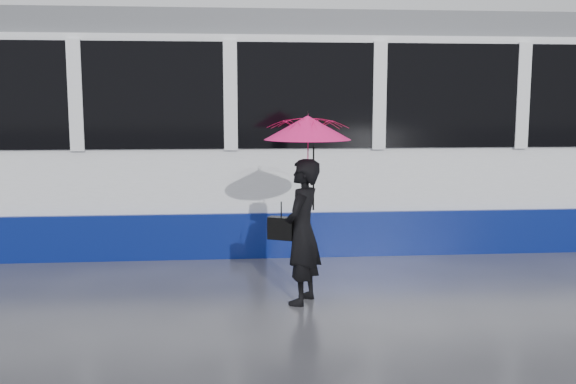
{
  "coord_description": "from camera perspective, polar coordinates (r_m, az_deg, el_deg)",
  "views": [
    {
      "loc": [
        -1.11,
        -7.32,
        2.09
      ],
      "look_at": [
        -0.5,
        -0.13,
        1.1
      ],
      "focal_mm": 40.0,
      "sensor_mm": 36.0,
      "label": 1
    }
  ],
  "objects": [
    {
      "name": "ground",
      "position": [
        7.69,
        3.7,
        -7.97
      ],
      "size": [
        90.0,
        90.0,
        0.0
      ],
      "primitive_type": "plane",
      "color": "#2E2E33",
      "rests_on": "ground"
    },
    {
      "name": "tram",
      "position": [
        9.84,
        -2.14,
        5.18
      ],
      "size": [
        26.0,
        2.56,
        3.35
      ],
      "color": "white",
      "rests_on": "ground"
    },
    {
      "name": "umbrella",
      "position": [
        6.61,
        1.74,
        4.23
      ],
      "size": [
        1.19,
        1.19,
        1.03
      ],
      "rotation": [
        0.0,
        0.0,
        -0.44
      ],
      "color": "#E01248",
      "rests_on": "ground"
    },
    {
      "name": "woman",
      "position": [
        6.73,
        1.28,
        -3.55
      ],
      "size": [
        0.57,
        0.66,
        1.53
      ],
      "primitive_type": "imported",
      "rotation": [
        0.0,
        0.0,
        -2.01
      ],
      "color": "black",
      "rests_on": "ground"
    },
    {
      "name": "handbag",
      "position": [
        6.72,
        -0.6,
        -3.23
      ],
      "size": [
        0.3,
        0.22,
        0.42
      ],
      "rotation": [
        0.0,
        0.0,
        -0.44
      ],
      "color": "black",
      "rests_on": "ground"
    },
    {
      "name": "rails",
      "position": [
        10.1,
        1.6,
        -4.07
      ],
      "size": [
        34.0,
        1.51,
        0.02
      ],
      "color": "#3F3D38",
      "rests_on": "ground"
    }
  ]
}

